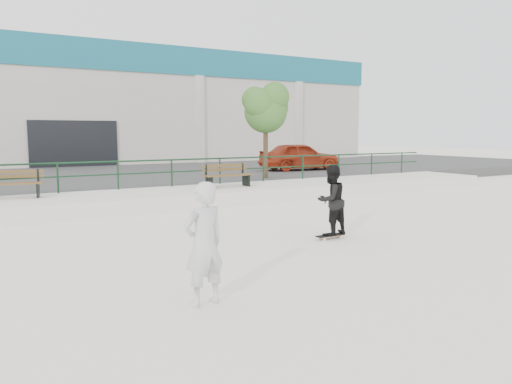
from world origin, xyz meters
TOP-DOWN VIEW (x-y plane):
  - ground at (0.00, 0.00)m, footprint 120.00×120.00m
  - ledge at (0.00, 9.50)m, footprint 30.00×3.00m
  - parking_strip at (0.00, 18.00)m, footprint 60.00×14.00m
  - railing at (-0.00, 10.80)m, footprint 28.00×0.06m
  - commercial_building at (-0.00, 31.99)m, footprint 44.20×16.33m
  - bench_left at (-4.47, 10.25)m, footprint 1.96×0.92m
  - bench_right at (2.72, 9.63)m, footprint 1.86×0.58m
  - tree at (5.85, 11.98)m, footprint 2.34×2.08m
  - red_car at (9.85, 15.06)m, footprint 4.52×2.34m
  - skateboard at (1.78, 2.41)m, footprint 0.79×0.23m
  - standing_skater at (1.78, 2.41)m, footprint 0.90×0.75m
  - seated_skater at (-2.73, -0.25)m, footprint 0.74×0.55m

SIDE VIEW (x-z plane):
  - ground at x=0.00m, z-range 0.00..0.00m
  - skateboard at x=1.78m, z-range 0.03..0.12m
  - ledge at x=0.00m, z-range 0.00..0.50m
  - parking_strip at x=0.00m, z-range 0.00..0.50m
  - seated_skater at x=-2.73m, z-range 0.00..1.83m
  - bench_right at x=2.72m, z-range 0.50..1.35m
  - standing_skater at x=1.78m, z-range 0.09..1.76m
  - bench_left at x=-4.47m, z-range 0.50..1.37m
  - red_car at x=9.85m, z-range 0.50..1.97m
  - railing at x=0.00m, z-range 0.73..1.76m
  - tree at x=5.85m, z-range 1.54..5.70m
  - commercial_building at x=0.00m, z-range 0.58..8.58m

